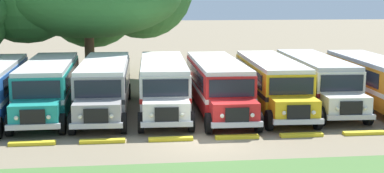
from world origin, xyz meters
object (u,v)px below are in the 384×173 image
at_px(parked_bus_slot_2, 105,84).
at_px(parked_bus_slot_3, 163,83).
at_px(parked_bus_slot_6, 316,79).
at_px(parked_bus_slot_4, 218,83).
at_px(parked_bus_slot_7, 374,80).
at_px(parked_bus_slot_5, 271,81).
at_px(parked_bus_slot_1, 49,84).

distance_m(parked_bus_slot_2, parked_bus_slot_3, 3.27).
bearing_deg(parked_bus_slot_6, parked_bus_slot_2, -86.27).
xyz_separation_m(parked_bus_slot_4, parked_bus_slot_7, (9.21, -0.01, 0.00)).
distance_m(parked_bus_slot_3, parked_bus_slot_4, 3.05).
bearing_deg(parked_bus_slot_5, parked_bus_slot_1, -89.75).
relative_size(parked_bus_slot_1, parked_bus_slot_5, 1.00).
distance_m(parked_bus_slot_5, parked_bus_slot_6, 2.88).
bearing_deg(parked_bus_slot_3, parked_bus_slot_7, 89.87).
bearing_deg(parked_bus_slot_1, parked_bus_slot_7, 86.78).
xyz_separation_m(parked_bus_slot_2, parked_bus_slot_6, (12.26, 0.28, 0.00)).
relative_size(parked_bus_slot_5, parked_bus_slot_6, 1.00).
height_order(parked_bus_slot_2, parked_bus_slot_3, same).
xyz_separation_m(parked_bus_slot_1, parked_bus_slot_3, (6.32, -0.21, 0.00)).
bearing_deg(parked_bus_slot_3, parked_bus_slot_1, -89.90).
distance_m(parked_bus_slot_2, parked_bus_slot_4, 6.31).
bearing_deg(parked_bus_slot_6, parked_bus_slot_1, -87.02).
relative_size(parked_bus_slot_3, parked_bus_slot_4, 1.00).
bearing_deg(parked_bus_slot_2, parked_bus_slot_3, 89.90).
relative_size(parked_bus_slot_3, parked_bus_slot_7, 1.00).
bearing_deg(parked_bus_slot_6, parked_bus_slot_7, 78.32).
height_order(parked_bus_slot_1, parked_bus_slot_2, same).
distance_m(parked_bus_slot_2, parked_bus_slot_6, 12.26).
bearing_deg(parked_bus_slot_5, parked_bus_slot_3, -89.81).
xyz_separation_m(parked_bus_slot_5, parked_bus_slot_6, (2.83, 0.58, 0.00)).
distance_m(parked_bus_slot_5, parked_bus_slot_7, 6.07).
height_order(parked_bus_slot_2, parked_bus_slot_5, same).
bearing_deg(parked_bus_slot_6, parked_bus_slot_3, -85.29).
relative_size(parked_bus_slot_2, parked_bus_slot_3, 1.00).
xyz_separation_m(parked_bus_slot_3, parked_bus_slot_4, (3.02, -0.44, 0.00)).
bearing_deg(parked_bus_slot_1, parked_bus_slot_2, 86.38).
bearing_deg(parked_bus_slot_3, parked_bus_slot_5, 89.99).
relative_size(parked_bus_slot_2, parked_bus_slot_5, 1.00).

